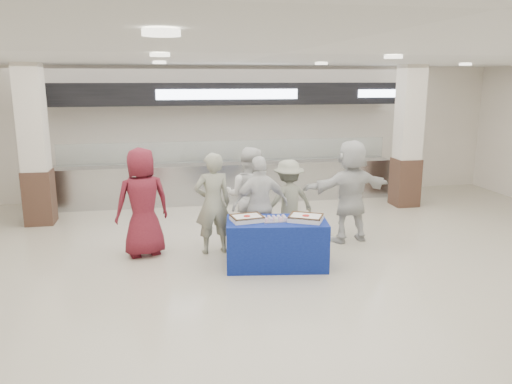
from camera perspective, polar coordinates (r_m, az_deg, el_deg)
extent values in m
plane|color=beige|center=(7.08, 2.66, -11.29)|extent=(14.00, 14.00, 0.00)
cube|color=#B3B5BB|center=(12.03, -3.30, 1.09)|extent=(8.00, 0.80, 0.90)
cube|color=#B3B5BB|center=(11.94, -3.33, 3.30)|extent=(8.00, 0.85, 0.04)
cube|color=white|center=(11.60, -3.15, 4.67)|extent=(7.60, 0.02, 0.50)
cube|color=black|center=(11.79, -3.43, 11.14)|extent=(8.40, 0.70, 0.50)
cube|color=white|center=(11.43, -3.19, 11.09)|extent=(3.20, 0.03, 0.22)
cube|color=white|center=(12.52, 14.65, 10.85)|extent=(1.40, 0.03, 0.18)
cube|color=#3D261B|center=(11.02, -23.51, -0.53)|extent=(0.55, 0.55, 1.10)
cube|color=silver|center=(10.79, -24.27, 7.77)|extent=(0.50, 0.50, 2.10)
cube|color=#3D261B|center=(12.08, 16.66, 1.10)|extent=(0.55, 0.55, 1.10)
cube|color=silver|center=(11.87, 17.16, 8.68)|extent=(0.50, 0.50, 2.10)
cube|color=navy|center=(7.85, 2.36, -5.88)|extent=(1.65, 1.00, 0.75)
cube|color=white|center=(7.70, -1.04, -3.06)|extent=(0.51, 0.42, 0.07)
cube|color=#472C14|center=(7.68, -1.04, -2.71)|extent=(0.51, 0.42, 0.02)
cylinder|color=red|center=(7.68, -1.04, -2.76)|extent=(0.12, 0.12, 0.01)
cube|color=white|center=(7.74, 5.72, -3.01)|extent=(0.62, 0.57, 0.08)
cube|color=#472C14|center=(7.73, 5.73, -2.64)|extent=(0.62, 0.57, 0.02)
cylinder|color=red|center=(7.73, 5.72, -2.70)|extent=(0.15, 0.15, 0.01)
cube|color=#AFAFB4|center=(7.72, 2.16, -3.23)|extent=(0.39, 0.30, 0.01)
imported|color=maroon|center=(8.40, -12.84, -1.15)|extent=(1.02, 0.81, 1.82)
imported|color=gray|center=(8.36, -4.95, -1.32)|extent=(0.67, 0.48, 1.71)
imported|color=white|center=(8.80, -0.82, -0.46)|extent=(1.04, 0.95, 1.74)
imported|color=white|center=(8.32, 0.50, -1.53)|extent=(1.02, 0.54, 1.66)
imported|color=gray|center=(8.94, 3.72, -1.06)|extent=(1.06, 0.74, 1.50)
imported|color=silver|center=(9.10, 10.76, 0.11)|extent=(1.78, 0.81, 1.85)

